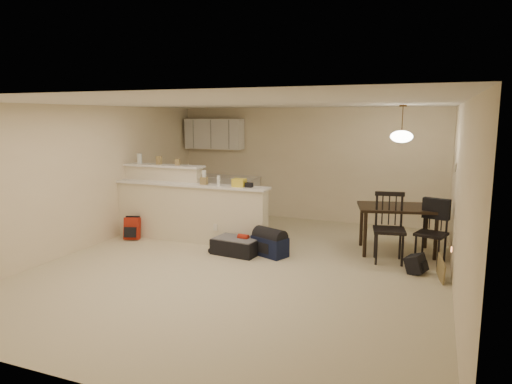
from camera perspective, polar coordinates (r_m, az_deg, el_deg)
The scene contains 22 objects.
room at distance 6.97m, azimuth -1.36°, elevation 0.69°, with size 7.00×7.02×2.50m.
breakfast_bar at distance 8.74m, azimuth -9.47°, elevation -1.91°, with size 3.08×0.58×1.39m.
upper_cabinets at distance 10.84m, azimuth -5.24°, elevation 7.25°, with size 1.40×0.34×0.70m, color white.
kitchen_counter at distance 10.78m, azimuth -4.49°, elevation -0.50°, with size 1.80×0.60×0.90m, color white.
thermostat at distance 7.93m, azimuth 23.67°, elevation 2.79°, with size 0.02×0.12×0.12m, color beige.
jar at distance 9.26m, azimuth -14.36°, elevation 4.08°, with size 0.10×0.10×0.20m, color silver.
cereal_box at distance 9.01m, azimuth -12.03°, elevation 3.89°, with size 0.10×0.07×0.16m, color #937C4C.
small_box at distance 8.79m, azimuth -9.78°, elevation 3.70°, with size 0.08×0.06×0.12m, color #937C4C.
bottle_a at distance 8.29m, azimuth -6.50°, elevation 1.83°, with size 0.07×0.07×0.26m, color silver.
bottle_b at distance 8.16m, azimuth -4.71°, elevation 1.46°, with size 0.06×0.06×0.18m, color silver.
bag_lump at distance 7.99m, azimuth -2.12°, elevation 1.17°, with size 0.22×0.18×0.14m, color #937C4C.
pouch at distance 7.93m, azimuth -0.87°, elevation 0.88°, with size 0.12×0.10×0.08m, color #937C4C.
extra_item_x at distance 8.30m, azimuth -6.52°, elevation 1.40°, with size 0.12×0.10×0.14m, color #937C4C.
dining_table at distance 8.09m, azimuth 17.28°, elevation -2.39°, with size 1.46×1.14×0.81m.
pendant_lamp at distance 7.94m, azimuth 17.74°, elevation 6.69°, with size 0.36×0.36×0.62m.
dining_chair_near at distance 7.56m, azimuth 16.32°, elevation -4.36°, with size 0.49×0.46×1.11m, color black, non-canonical shape.
dining_chair_far at distance 7.75m, azimuth 21.06°, elevation -4.72°, with size 0.44×0.42×1.00m, color black, non-canonical shape.
suitcase at distance 7.80m, azimuth -2.45°, elevation -6.79°, with size 0.77×0.50×0.26m, color black.
red_backpack at distance 8.98m, azimuth -15.22°, elevation -4.42°, with size 0.28×0.17×0.42m, color #AC2413.
navy_duffel at distance 7.69m, azimuth 1.74°, elevation -6.77°, with size 0.59×0.32×0.32m, color #101733.
black_daypack at distance 7.28m, azimuth 19.36°, elevation -8.49°, with size 0.30×0.21×0.27m, color black.
cardboard_sheet at distance 7.06m, azimuth 22.12°, elevation -8.97°, with size 0.43×0.02×0.33m, color #937C4C.
Camera 1 is at (2.70, -6.34, 2.31)m, focal length 32.00 mm.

